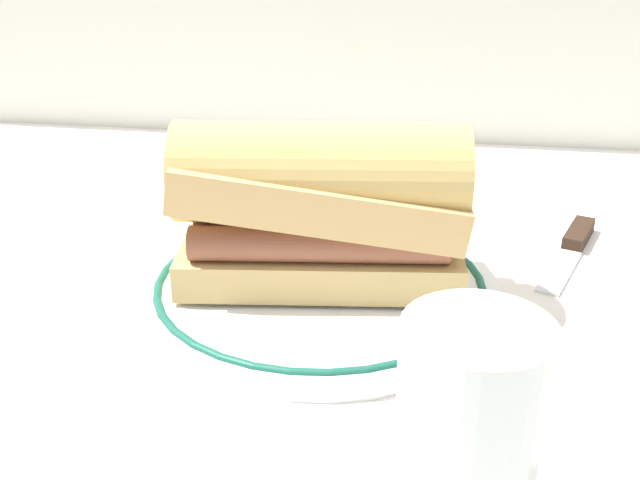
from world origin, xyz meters
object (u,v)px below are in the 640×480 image
(drinking_glass, at_px, (467,453))
(butter_knife, at_px, (571,248))
(plate, at_px, (320,287))
(sausage_sandwich, at_px, (320,203))

(drinking_glass, bearing_deg, butter_knife, 73.92)
(butter_knife, bearing_deg, drinking_glass, -106.08)
(plate, distance_m, drinking_glass, 0.24)
(plate, relative_size, butter_knife, 1.93)
(sausage_sandwich, xyz_separation_m, butter_knife, (0.19, 0.10, -0.07))
(butter_knife, bearing_deg, plate, -151.62)
(sausage_sandwich, height_order, drinking_glass, sausage_sandwich)
(plate, xyz_separation_m, butter_knife, (0.19, 0.10, -0.00))
(plate, xyz_separation_m, sausage_sandwich, (0.00, 0.00, 0.06))
(plate, height_order, drinking_glass, drinking_glass)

